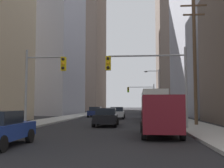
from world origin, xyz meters
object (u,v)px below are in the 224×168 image
Objects in this scene: sedan_black at (106,117)px; traffic_signal_near_right at (149,73)px; city_bus at (153,104)px; sedan_silver at (117,113)px; sedan_navy at (96,112)px; traffic_signal_far_right at (142,93)px; traffic_signal_near_left at (43,75)px; cargo_van_maroon at (160,113)px.

sedan_black is 5.64m from traffic_signal_near_right.
city_bus is 2.71× the size of sedan_silver.
traffic_signal_near_right is at bearing -77.20° from sedan_silver.
sedan_navy is at bearing 109.43° from traffic_signal_near_right.
traffic_signal_near_right is 35.24m from traffic_signal_far_right.
traffic_signal_near_left reaches higher than sedan_navy.
city_bus is 1.92× the size of traffic_signal_far_right.
traffic_signal_near_left reaches higher than city_bus.
sedan_silver is at bearing 153.91° from city_bus.
sedan_navy is 0.70× the size of traffic_signal_near_right.
traffic_signal_near_right reaches higher than sedan_navy.
traffic_signal_near_left is at bearing -179.99° from traffic_signal_near_right.
traffic_signal_far_right reaches higher than cargo_van_maroon.
sedan_black is at bearing 140.83° from traffic_signal_near_right.
sedan_black is (-4.52, -10.15, -1.16)m from city_bus.
traffic_signal_near_left is (-9.03, -13.01, 2.08)m from city_bus.
sedan_silver is at bearing 100.98° from cargo_van_maroon.
cargo_van_maroon is 19.94m from sedan_silver.
sedan_silver is at bearing 102.80° from traffic_signal_near_right.
cargo_van_maroon is 39.71m from traffic_signal_far_right.
cargo_van_maroon reaches higher than sedan_silver.
sedan_silver is at bearing 89.77° from sedan_black.
traffic_signal_near_right is (6.90, -19.57, 3.37)m from sedan_navy.
traffic_signal_near_right is (-1.01, -13.01, 2.21)m from city_bus.
sedan_black is at bearing -96.56° from traffic_signal_far_right.
sedan_silver is 5.58m from sedan_navy.
city_bus is 2.71× the size of sedan_black.
traffic_signal_near_left reaches higher than sedan_black.
sedan_navy is at bearing 101.50° from sedan_black.
cargo_van_maroon is 8.20m from sedan_black.
cargo_van_maroon is at bearing -92.21° from city_bus.
sedan_navy is at bearing 86.75° from traffic_signal_near_left.
cargo_van_maroon is 9.82m from traffic_signal_near_left.
traffic_signal_near_right is (8.02, 0.00, 0.13)m from traffic_signal_near_left.
traffic_signal_near_left is (-1.11, -19.57, 3.24)m from sedan_navy.
traffic_signal_near_left is at bearing -106.72° from sedan_silver.
traffic_signal_near_left is 36.19m from traffic_signal_far_right.
cargo_van_maroon reaches higher than sedan_navy.
sedan_silver is (-4.47, 2.19, -1.16)m from city_bus.
sedan_black is 6.25m from traffic_signal_near_left.
cargo_van_maroon is at bearing -61.96° from sedan_black.
sedan_navy is (-7.92, 6.57, -1.16)m from city_bus.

